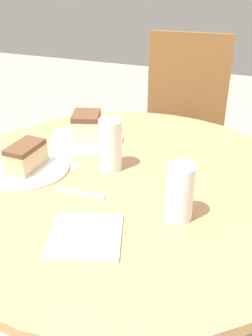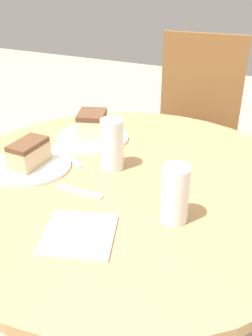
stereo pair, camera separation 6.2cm
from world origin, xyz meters
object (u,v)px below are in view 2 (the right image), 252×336
chair (194,136)px  cake_slice_far (29,153)px  glass_water (112,147)px  cake_slice_near (92,124)px  glass_lemonade (175,197)px  plate_near (93,137)px  plate_far (31,166)px

chair → cake_slice_far: chair is taller
glass_water → cake_slice_near: bearing=133.9°
glass_lemonade → chair: bearing=101.4°
plate_near → cake_slice_far: (-0.07, -0.25, 0.04)m
glass_lemonade → glass_water: size_ratio=0.94×
cake_slice_far → plate_far: bearing=0.0°
plate_far → cake_slice_near: cake_slice_near is taller
chair → plate_far: 1.05m
plate_near → glass_water: bearing=-46.1°
cake_slice_near → cake_slice_far: cake_slice_near is taller
plate_near → chair: bearing=76.4°
glass_water → glass_lemonade: bearing=-35.2°
plate_far → plate_near: bearing=73.5°
cake_slice_near → plate_near: bearing=180.0°
chair → cake_slice_far: (-0.25, -0.99, 0.31)m
cake_slice_near → plate_far: bearing=-106.5°
cake_slice_near → glass_lemonade: 0.51m
cake_slice_near → chair: bearing=76.4°
cake_slice_near → glass_water: 0.22m
plate_far → cake_slice_near: bearing=73.5°
chair → glass_lemonade: bearing=-84.2°
plate_near → glass_lemonade: glass_lemonade is taller
plate_near → glass_water: 0.22m
chair → glass_water: bearing=-97.5°
cake_slice_near → glass_lemonade: (0.39, -0.33, 0.01)m
chair → glass_water: chair is taller
chair → plate_near: size_ratio=4.07×
plate_near → glass_water: (0.15, -0.15, 0.06)m
plate_far → glass_lemonade: 0.48m
plate_near → cake_slice_far: 0.27m
chair → glass_lemonade: (0.21, -1.06, 0.33)m
chair → plate_far: size_ratio=4.15×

